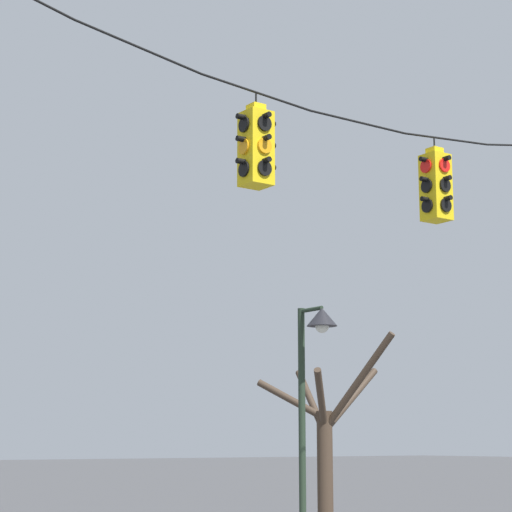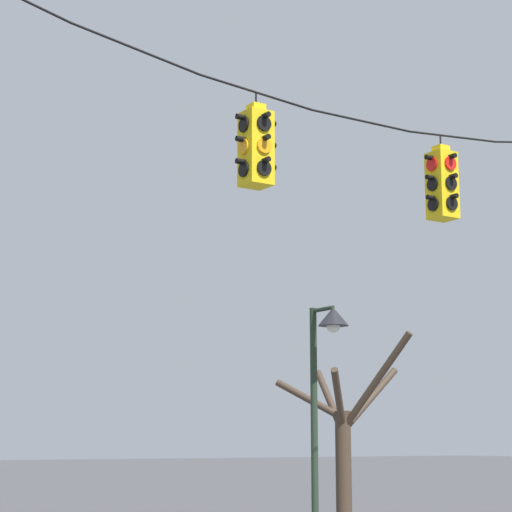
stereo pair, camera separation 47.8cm
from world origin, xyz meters
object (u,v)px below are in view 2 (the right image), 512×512
(traffic_light_near_left_pole, at_px, (442,185))
(street_lamp, at_px, (326,362))
(traffic_light_over_intersection, at_px, (256,148))
(bare_tree, at_px, (346,440))

(traffic_light_near_left_pole, height_order, street_lamp, traffic_light_near_left_pole)
(traffic_light_over_intersection, xyz_separation_m, street_lamp, (3.65, 3.45, -2.30))
(traffic_light_over_intersection, distance_m, traffic_light_near_left_pole, 3.16)
(street_lamp, bearing_deg, traffic_light_over_intersection, -136.62)
(bare_tree, bearing_deg, traffic_light_near_left_pole, -118.10)
(street_lamp, relative_size, bare_tree, 1.00)
(traffic_light_near_left_pole, xyz_separation_m, bare_tree, (3.86, 7.24, -3.55))
(street_lamp, bearing_deg, bare_tree, 48.34)
(traffic_light_over_intersection, relative_size, bare_tree, 0.28)
(traffic_light_near_left_pole, relative_size, bare_tree, 0.28)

